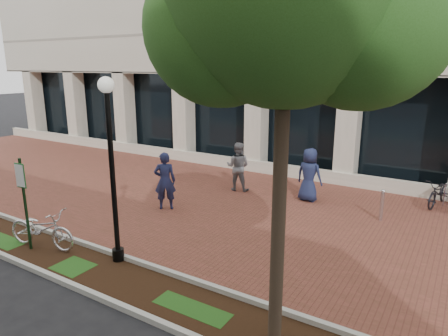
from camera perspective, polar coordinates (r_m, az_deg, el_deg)
The scene contains 12 objects.
ground at distance 13.08m, azimuth 2.43°, elevation -5.94°, with size 120.00×120.00×0.00m, color black.
brick_plaza at distance 13.08m, azimuth 2.43°, elevation -5.92°, with size 40.00×9.00×0.01m, color brown.
planting_strip at distance 9.28m, azimuth -14.30°, elevation -15.39°, with size 40.00×1.50×0.01m, color black.
curb_plaza_side at distance 9.72m, azimuth -11.08°, elevation -13.40°, with size 40.00×0.12×0.12m, color #B3B4A9.
curb_street_side at distance 8.84m, azimuth -17.95°, elevation -16.91°, with size 40.00×0.12×0.12m, color #B3B4A9.
parking_sign at distance 10.99m, azimuth -26.76°, elevation -3.15°, with size 0.34×0.07×2.39m.
lamppost at distance 9.36m, azimuth -15.77°, elevation 0.86°, with size 0.36×0.36×4.33m.
locked_bicycle at distance 11.27m, azimuth -24.60°, elevation -7.89°, with size 0.69×1.99×1.05m, color silver.
pedestrian_left at distance 12.98m, azimuth -8.43°, elevation -1.84°, with size 0.69×0.45×1.90m, color #1B2145.
pedestrian_mid at distance 14.81m, azimuth 2.00°, elevation 0.21°, with size 0.89×0.69×1.83m, color slate.
pedestrian_right at distance 13.94m, azimuth 12.08°, elevation -0.96°, with size 0.91×0.59×1.86m, color #1B2345.
bollard at distance 12.90m, azimuth 21.62°, elevation -4.91°, with size 0.12×0.12×0.99m.
Camera 1 is at (5.97, -10.71, 4.56)m, focal length 32.00 mm.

